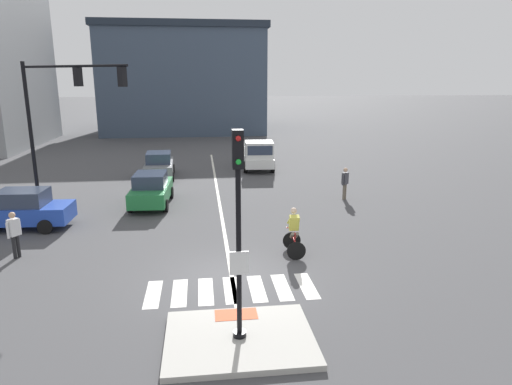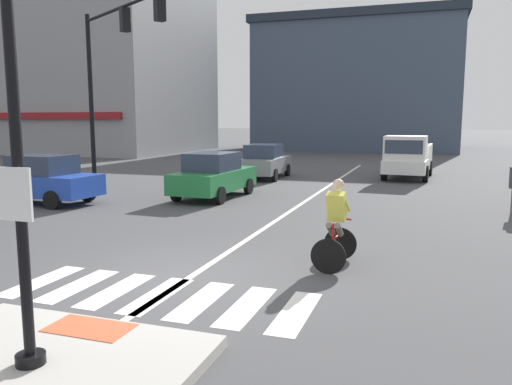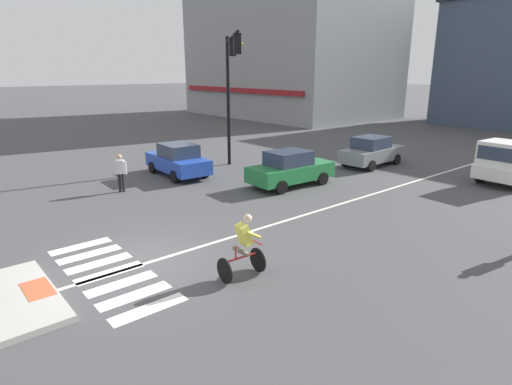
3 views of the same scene
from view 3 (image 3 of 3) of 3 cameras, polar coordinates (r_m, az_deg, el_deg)
name	(u,v)px [view 3 (image 3 of 3)]	position (r m, az deg, el deg)	size (l,w,h in m)	color
ground_plane	(141,264)	(12.28, -15.31, -9.26)	(300.00, 300.00, 0.00)	#474749
tactile_pad_front	(38,289)	(11.54, -27.44, -11.48)	(1.10, 0.60, 0.01)	#DB5B38
crosswalk_stripe_a	(81,246)	(14.00, -22.63, -6.72)	(0.44, 1.80, 0.01)	silver
crosswalk_stripe_b	(89,254)	(13.32, -21.60, -7.78)	(0.44, 1.80, 0.01)	silver
crosswalk_stripe_c	(99,263)	(12.65, -20.46, -8.94)	(0.44, 1.80, 0.01)	silver
crosswalk_stripe_d	(110,273)	(11.99, -19.19, -10.23)	(0.44, 1.80, 0.01)	silver
crosswalk_stripe_e	(121,284)	(11.35, -17.75, -11.66)	(0.44, 1.80, 0.01)	silver
crosswalk_stripe_f	(134,296)	(10.72, -16.12, -13.25)	(0.44, 1.80, 0.01)	silver
crosswalk_stripe_g	(149,309)	(10.11, -14.27, -15.03)	(0.44, 1.80, 0.01)	silver
lane_centre_line	(363,197)	(18.36, 14.23, -0.62)	(0.14, 28.00, 0.01)	silver
traffic_light_mast	(231,77)	(21.71, -3.46, 15.28)	(5.29, 3.40, 6.88)	black
building_corner_right	(290,24)	(52.02, 4.65, 21.82)	(22.52, 15.64, 20.57)	gray
car_grey_westbound_distant	(372,151)	(24.50, 15.38, 5.39)	(1.96, 4.16, 1.64)	slate
car_green_westbound_far	(290,169)	(19.49, 4.64, 3.25)	(1.98, 4.17, 1.64)	#237A3D
car_blue_cross_left	(178,160)	(21.69, -10.54, 4.36)	(4.18, 2.00, 1.64)	#2347B7
cyclist	(244,245)	(10.83, -1.70, -7.14)	(0.71, 1.12, 1.68)	black
pedestrian_at_curb_left	(120,170)	(19.32, -17.88, 2.92)	(0.38, 0.48, 1.67)	black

